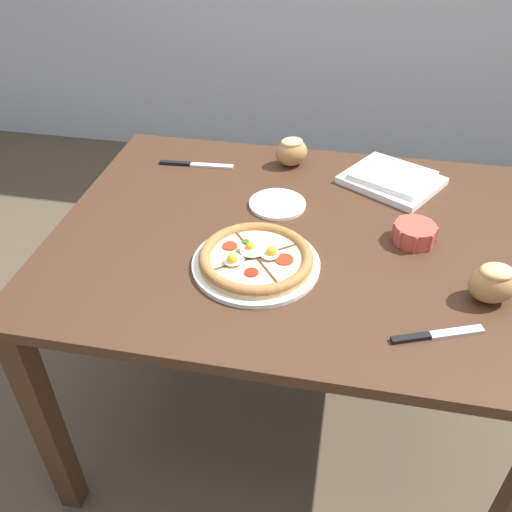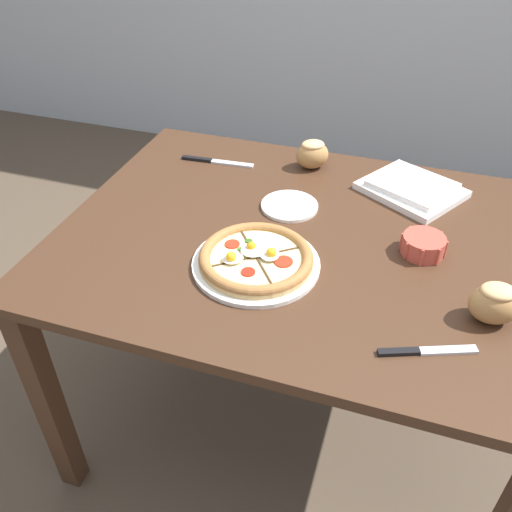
# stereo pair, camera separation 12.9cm
# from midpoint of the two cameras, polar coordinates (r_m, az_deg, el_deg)

# --- Properties ---
(ground_plane) EXTENTS (12.00, 12.00, 0.00)m
(ground_plane) POSITION_cam_midpoint_polar(r_m,az_deg,el_deg) (1.97, 1.20, -16.13)
(ground_plane) COLOR brown
(dining_table) EXTENTS (1.27, 0.97, 0.77)m
(dining_table) POSITION_cam_midpoint_polar(r_m,az_deg,el_deg) (1.49, 1.53, -0.75)
(dining_table) COLOR #422819
(dining_table) RESTS_ON ground_plane
(pizza) EXTENTS (0.31, 0.31, 0.06)m
(pizza) POSITION_cam_midpoint_polar(r_m,az_deg,el_deg) (1.30, -2.86, -0.46)
(pizza) COLOR white
(pizza) RESTS_ON dining_table
(ramekin_bowl) EXTENTS (0.11, 0.11, 0.05)m
(ramekin_bowl) POSITION_cam_midpoint_polar(r_m,az_deg,el_deg) (1.42, 13.88, 2.31)
(ramekin_bowl) COLOR #C64C3D
(ramekin_bowl) RESTS_ON dining_table
(napkin_folded) EXTENTS (0.34, 0.32, 0.04)m
(napkin_folded) POSITION_cam_midpoint_polar(r_m,az_deg,el_deg) (1.67, 11.98, 7.90)
(napkin_folded) COLOR white
(napkin_folded) RESTS_ON dining_table
(bread_piece_near) EXTENTS (0.13, 0.11, 0.09)m
(bread_piece_near) POSITION_cam_midpoint_polar(r_m,az_deg,el_deg) (1.72, 1.58, 10.92)
(bread_piece_near) COLOR #B27F47
(bread_piece_near) RESTS_ON dining_table
(bread_piece_mid) EXTENTS (0.12, 0.10, 0.09)m
(bread_piece_mid) POSITION_cam_midpoint_polar(r_m,az_deg,el_deg) (1.27, 21.09, -2.76)
(bread_piece_mid) COLOR #B27F47
(bread_piece_mid) RESTS_ON dining_table
(knife_main) EXTENTS (0.20, 0.09, 0.01)m
(knife_main) POSITION_cam_midpoint_polar(r_m,az_deg,el_deg) (1.18, 15.48, -8.13)
(knife_main) COLOR silver
(knife_main) RESTS_ON dining_table
(knife_spare) EXTENTS (0.24, 0.03, 0.01)m
(knife_spare) POSITION_cam_midpoint_polar(r_m,az_deg,el_deg) (1.75, -8.53, 9.44)
(knife_spare) COLOR silver
(knife_spare) RESTS_ON dining_table
(side_saucer) EXTENTS (0.16, 0.16, 0.01)m
(side_saucer) POSITION_cam_midpoint_polar(r_m,az_deg,el_deg) (1.53, -0.16, 5.40)
(side_saucer) COLOR white
(side_saucer) RESTS_ON dining_table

